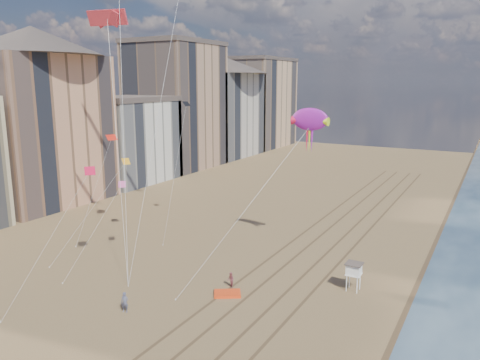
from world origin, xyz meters
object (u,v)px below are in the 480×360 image
(grounded_kite, at_px, (227,294))
(show_kite, at_px, (310,120))
(kite_flyer_a, at_px, (125,302))
(lifeguard_stand, at_px, (354,269))
(kite_flyer_b, at_px, (231,280))

(grounded_kite, distance_m, show_kite, 21.13)
(kite_flyer_a, bearing_deg, lifeguard_stand, 22.06)
(kite_flyer_a, distance_m, kite_flyer_b, 10.48)
(lifeguard_stand, xyz_separation_m, show_kite, (-7.68, 7.26, 13.54))
(lifeguard_stand, distance_m, kite_flyer_b, 11.98)
(kite_flyer_a, relative_size, kite_flyer_b, 1.19)
(lifeguard_stand, bearing_deg, kite_flyer_b, -154.17)
(show_kite, bearing_deg, lifeguard_stand, -43.40)
(show_kite, height_order, kite_flyer_a, show_kite)
(show_kite, xyz_separation_m, kite_flyer_a, (-8.62, -21.32, -14.77))
(grounded_kite, bearing_deg, kite_flyer_a, -162.69)
(grounded_kite, xyz_separation_m, kite_flyer_a, (-6.17, -7.23, 0.78))
(lifeguard_stand, bearing_deg, show_kite, 136.60)
(lifeguard_stand, height_order, kite_flyer_b, lifeguard_stand)
(grounded_kite, height_order, kite_flyer_a, kite_flyer_a)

